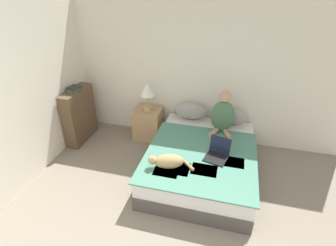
% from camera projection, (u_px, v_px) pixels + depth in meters
% --- Properties ---
extents(wall_back, '(5.24, 0.05, 2.55)m').
position_uv_depth(wall_back, '(194.00, 72.00, 4.51)').
color(wall_back, silver).
rests_on(wall_back, ground_plane).
extents(wall_side, '(0.05, 4.52, 2.55)m').
position_uv_depth(wall_side, '(12.00, 102.00, 3.48)').
color(wall_side, silver).
rests_on(wall_side, ground_plane).
extents(bed, '(1.58, 2.00, 0.48)m').
position_uv_depth(bed, '(201.00, 161.00, 4.05)').
color(bed, '#4C4742').
rests_on(bed, ground_plane).
extents(pillow_near, '(0.60, 0.25, 0.29)m').
position_uv_depth(pillow_near, '(191.00, 111.00, 4.65)').
color(pillow_near, gray).
rests_on(pillow_near, bed).
extents(pillow_far, '(0.60, 0.25, 0.29)m').
position_uv_depth(pillow_far, '(230.00, 116.00, 4.49)').
color(pillow_far, gray).
rests_on(pillow_far, bed).
extents(person_sitting, '(0.39, 0.37, 0.71)m').
position_uv_depth(person_sitting, '(223.00, 115.00, 4.20)').
color(person_sitting, '#476B4C').
rests_on(person_sitting, bed).
extents(cat_tabby, '(0.62, 0.32, 0.20)m').
position_uv_depth(cat_tabby, '(168.00, 161.00, 3.50)').
color(cat_tabby, tan).
rests_on(cat_tabby, bed).
extents(laptop_open, '(0.37, 0.38, 0.27)m').
position_uv_depth(laptop_open, '(217.00, 154.00, 3.71)').
color(laptop_open, black).
rests_on(laptop_open, bed).
extents(nightstand, '(0.50, 0.45, 0.59)m').
position_uv_depth(nightstand, '(148.00, 124.00, 4.93)').
color(nightstand, tan).
rests_on(nightstand, ground_plane).
extents(table_lamp, '(0.25, 0.25, 0.52)m').
position_uv_depth(table_lamp, '(147.00, 92.00, 4.57)').
color(table_lamp, tan).
rests_on(table_lamp, nightstand).
extents(bookshelf, '(0.23, 0.76, 0.99)m').
position_uv_depth(bookshelf, '(79.00, 115.00, 4.79)').
color(bookshelf, brown).
rests_on(bookshelf, ground_plane).
extents(book_stack_top, '(0.20, 0.24, 0.07)m').
position_uv_depth(book_stack_top, '(74.00, 88.00, 4.53)').
color(book_stack_top, '#3D7A51').
rests_on(book_stack_top, bookshelf).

